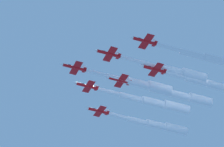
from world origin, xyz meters
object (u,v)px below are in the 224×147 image
jet_starboard_mid (217,60)px  jet_starboard_outer (217,86)px  jet_starboard_inner (154,102)px  jet_lead (138,83)px  jet_port_inner (172,70)px  jet_port_outer (156,125)px  jet_port_mid (180,95)px

jet_starboard_mid → jet_starboard_outer: (8.10, -11.05, -1.30)m
jet_starboard_inner → jet_lead: bearing=109.1°
jet_port_inner → jet_starboard_outer: 19.26m
jet_starboard_mid → jet_starboard_outer: 13.76m
jet_starboard_mid → jet_port_outer: 46.19m
jet_starboard_inner → jet_starboard_outer: 27.63m
jet_lead → jet_port_mid: (-7.00, -16.57, -0.67)m
jet_port_outer → jet_starboard_outer: (-35.17, 5.12, -1.19)m
jet_starboard_mid → jet_lead: bearing=19.7°
jet_port_inner → jet_starboard_inner: bearing=-32.0°
jet_starboard_inner → jet_port_mid: 12.86m
jet_starboard_inner → jet_starboard_mid: size_ratio=1.01×
jet_starboard_mid → jet_port_outer: size_ratio=1.07×
jet_starboard_outer → jet_port_outer: bearing=-8.3°
jet_lead → jet_port_outer: jet_port_outer is taller
jet_starboard_mid → jet_port_mid: bearing=-15.1°
jet_starboard_inner → jet_starboard_outer: bearing=-168.3°
jet_port_inner → jet_port_mid: size_ratio=1.01×
jet_port_mid → jet_starboard_mid: bearing=164.9°
jet_starboard_inner → jet_port_outer: size_ratio=1.08×
jet_port_inner → jet_lead: bearing=15.6°
jet_lead → jet_starboard_inner: size_ratio=0.90×
jet_starboard_mid → jet_starboard_outer: size_ratio=1.06×
jet_lead → jet_starboard_outer: jet_lead is taller
jet_starboard_mid → jet_starboard_outer: bearing=-53.8°
jet_starboard_inner → jet_starboard_outer: jet_starboard_inner is taller
jet_port_inner → jet_port_mid: (6.88, -12.69, -1.23)m
jet_port_mid → jet_port_inner: bearing=118.4°
jet_lead → jet_port_inner: jet_port_inner is taller
jet_lead → jet_starboard_outer: (-21.33, -21.57, -1.11)m
jet_port_outer → jet_lead: bearing=117.4°
jet_starboard_inner → jet_port_outer: jet_starboard_inner is taller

